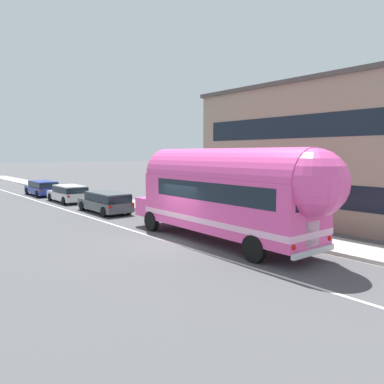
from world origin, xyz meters
The scene contains 8 objects.
ground_plane centered at (0.00, 0.00, 0.00)m, with size 300.00×300.00×0.00m, color #4C4C4F.
lane_markings centered at (1.65, 12.00, 0.00)m, with size 3.70×80.00×0.01m.
sidewalk_slab centered at (4.78, 10.00, 0.07)m, with size 2.42×90.00×0.15m, color #ADA89E.
roadside_building centered at (13.01, -1.06, 3.92)m, with size 11.57×14.65×7.84m.
painted_bus centered at (1.76, -1.94, 2.30)m, with size 2.80×11.43×4.12m.
car_lead centered at (1.57, 9.16, 0.80)m, with size 1.96×4.81×1.37m.
car_second centered at (1.74, 15.91, 0.79)m, with size 2.05×4.64×1.37m.
car_third centered at (1.64, 22.07, 0.80)m, with size 2.03×4.82×1.37m.
Camera 1 is at (-9.48, -12.92, 3.91)m, focal length 34.58 mm.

